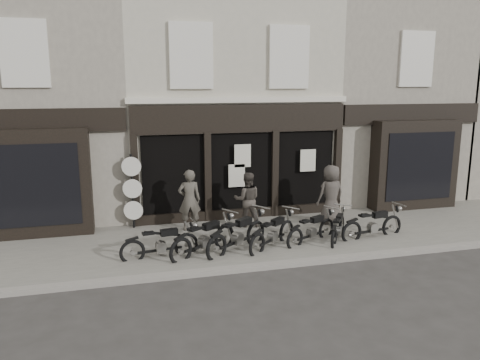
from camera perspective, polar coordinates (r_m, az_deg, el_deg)
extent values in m
plane|color=#2D2B28|center=(13.23, 3.47, -8.52)|extent=(90.00, 90.00, 0.00)
cube|color=#615D55|center=(14.02, 2.33, -7.07)|extent=(30.00, 4.20, 0.12)
cube|color=gray|center=(12.10, 5.34, -10.20)|extent=(30.00, 0.25, 0.13)
cube|color=#B2A998|center=(18.21, -2.32, 10.22)|extent=(7.20, 6.00, 8.20)
cube|color=black|center=(15.25, 0.20, 7.50)|extent=(7.10, 0.18, 0.90)
cube|color=black|center=(15.58, 0.14, 0.34)|extent=(6.50, 0.10, 2.95)
cube|color=black|center=(15.81, 0.20, -4.26)|extent=(7.10, 0.20, 0.44)
cube|color=beige|center=(15.25, 0.17, 9.76)|extent=(7.30, 0.22, 0.18)
cube|color=beige|center=(14.94, -5.97, 14.83)|extent=(1.35, 0.12, 2.00)
cube|color=black|center=(14.97, -5.99, 14.83)|extent=(1.05, 0.06, 1.70)
cube|color=beige|center=(15.75, 6.00, 14.67)|extent=(1.35, 0.12, 2.00)
cube|color=black|center=(15.78, 5.96, 14.66)|extent=(1.05, 0.06, 1.70)
cube|color=black|center=(15.00, -12.63, -0.19)|extent=(0.22, 0.22, 3.00)
cube|color=black|center=(15.24, -3.97, 0.25)|extent=(0.22, 0.22, 3.00)
cube|color=black|center=(15.82, 4.24, 0.67)|extent=(0.22, 0.22, 3.00)
cube|color=black|center=(16.70, 11.74, 1.04)|extent=(0.22, 0.22, 3.00)
cube|color=beige|center=(15.27, 0.31, 2.97)|extent=(0.55, 0.04, 0.75)
cube|color=beige|center=(16.06, 8.27, 2.38)|extent=(0.55, 0.04, 0.75)
cube|color=beige|center=(15.34, -0.41, 0.54)|extent=(0.55, 0.04, 0.75)
cube|color=gray|center=(17.96, -22.81, 9.31)|extent=(5.50, 6.00, 8.20)
cube|color=black|center=(14.92, -23.81, -0.39)|extent=(3.20, 0.70, 3.20)
cube|color=black|center=(14.58, -24.01, -0.67)|extent=(2.60, 0.06, 2.40)
cube|color=black|center=(14.97, -24.20, 6.59)|extent=(5.40, 0.16, 0.70)
cube|color=beige|center=(14.97, -24.82, 13.84)|extent=(1.30, 0.10, 1.90)
cube|color=black|center=(15.00, -24.80, 13.84)|extent=(1.00, 0.06, 1.60)
cube|color=gray|center=(20.53, 15.53, 9.98)|extent=(5.50, 6.00, 8.20)
cube|color=black|center=(17.94, 20.45, 1.76)|extent=(3.20, 0.70, 3.20)
cube|color=black|center=(17.66, 21.10, 1.56)|extent=(2.60, 0.06, 2.40)
cube|color=black|center=(17.98, 20.31, 7.58)|extent=(5.40, 0.16, 0.70)
cube|color=beige|center=(17.98, 20.73, 13.62)|extent=(1.30, 0.10, 1.90)
cube|color=black|center=(18.00, 20.68, 13.62)|extent=(1.00, 0.06, 1.60)
torus|color=black|center=(12.71, -6.56, -7.86)|extent=(0.68, 0.18, 0.67)
torus|color=black|center=(12.41, -12.98, -8.58)|extent=(0.68, 0.18, 0.67)
cube|color=black|center=(12.55, -9.73, -8.40)|extent=(1.17, 0.21, 0.06)
cube|color=gray|center=(12.53, -9.65, -8.05)|extent=(0.26, 0.21, 0.26)
cube|color=black|center=(12.46, -8.64, -6.31)|extent=(0.47, 0.23, 0.17)
cube|color=black|center=(12.34, -11.15, -6.39)|extent=(0.32, 0.24, 0.06)
cylinder|color=gray|center=(12.56, -5.68, -4.95)|extent=(0.12, 0.57, 0.04)
torus|color=black|center=(13.15, -1.92, -6.97)|extent=(0.67, 0.47, 0.73)
torus|color=black|center=(12.17, -7.23, -8.62)|extent=(0.67, 0.47, 0.73)
cube|color=black|center=(12.66, -4.46, -7.96)|extent=(1.12, 0.72, 0.06)
cube|color=gray|center=(12.64, -4.40, -7.57)|extent=(0.32, 0.30, 0.28)
cube|color=black|center=(12.68, -3.56, -5.55)|extent=(0.52, 0.42, 0.18)
cube|color=black|center=(12.29, -5.63, -5.95)|extent=(0.39, 0.35, 0.06)
cylinder|color=gray|center=(13.10, -1.20, -3.79)|extent=(0.36, 0.55, 0.04)
torus|color=black|center=(13.42, 1.90, -6.52)|extent=(0.68, 0.51, 0.76)
torus|color=black|center=(12.28, -2.89, -8.30)|extent=(0.68, 0.51, 0.76)
cube|color=black|center=(12.85, -0.38, -7.57)|extent=(1.12, 0.80, 0.07)
cube|color=gray|center=(12.84, -0.32, -7.17)|extent=(0.33, 0.32, 0.29)
cube|color=black|center=(12.90, 0.46, -5.10)|extent=(0.53, 0.45, 0.19)
cube|color=black|center=(12.44, -1.40, -5.53)|extent=(0.40, 0.37, 0.07)
cylinder|color=gray|center=(13.40, 2.58, -3.29)|extent=(0.40, 0.55, 0.04)
torus|color=black|center=(13.73, 5.66, -6.28)|extent=(0.60, 0.50, 0.69)
torus|color=black|center=(12.56, 2.09, -7.98)|extent=(0.60, 0.50, 0.69)
cube|color=black|center=(13.15, 3.95, -7.26)|extent=(0.98, 0.79, 0.06)
cube|color=gray|center=(13.14, 4.01, -6.90)|extent=(0.31, 0.30, 0.27)
cube|color=black|center=(13.22, 4.61, -5.04)|extent=(0.48, 0.43, 0.17)
cube|color=black|center=(12.75, 3.23, -5.46)|extent=(0.37, 0.35, 0.06)
cylinder|color=gray|center=(13.72, 6.21, -3.37)|extent=(0.39, 0.49, 0.04)
torus|color=black|center=(14.18, 10.46, -5.92)|extent=(0.62, 0.37, 0.65)
torus|color=black|center=(13.16, 6.70, -7.21)|extent=(0.62, 0.37, 0.65)
cube|color=black|center=(13.67, 8.65, -6.70)|extent=(1.04, 0.56, 0.06)
cube|color=gray|center=(13.66, 8.71, -6.38)|extent=(0.28, 0.26, 0.25)
cube|color=black|center=(13.73, 9.37, -4.72)|extent=(0.47, 0.35, 0.16)
cube|color=black|center=(13.32, 7.92, -5.01)|extent=(0.34, 0.30, 0.06)
cylinder|color=gray|center=(14.17, 11.08, -3.29)|extent=(0.28, 0.51, 0.03)
torus|color=black|center=(14.65, 12.26, -5.48)|extent=(0.43, 0.56, 0.63)
torus|color=black|center=(13.39, 11.38, -7.09)|extent=(0.43, 0.56, 0.63)
cube|color=black|center=(14.03, 11.83, -6.39)|extent=(0.67, 0.92, 0.06)
cube|color=gray|center=(14.02, 11.86, -6.08)|extent=(0.26, 0.28, 0.24)
cube|color=black|center=(14.13, 12.06, -4.46)|extent=(0.37, 0.44, 0.16)
cube|color=black|center=(13.63, 11.72, -4.89)|extent=(0.31, 0.33, 0.06)
cylinder|color=gray|center=(14.68, 12.48, -2.98)|extent=(0.46, 0.34, 0.03)
torus|color=black|center=(14.87, 17.99, -5.41)|extent=(0.70, 0.20, 0.69)
torus|color=black|center=(13.95, 13.44, -6.27)|extent=(0.70, 0.20, 0.69)
cube|color=black|center=(14.41, 15.78, -5.98)|extent=(1.20, 0.25, 0.06)
cube|color=gray|center=(14.40, 15.86, -5.66)|extent=(0.27, 0.22, 0.27)
cube|color=black|center=(14.44, 16.69, -4.05)|extent=(0.49, 0.25, 0.17)
cube|color=black|center=(14.07, 14.93, -4.19)|extent=(0.34, 0.25, 0.06)
cylinder|color=gray|center=(14.84, 18.80, -2.79)|extent=(0.13, 0.59, 0.04)
imported|color=#454038|center=(14.39, -6.19, -2.44)|extent=(0.71, 0.49, 1.90)
imported|color=#3D3731|center=(14.72, 0.88, -2.39)|extent=(0.96, 0.81, 1.73)
imported|color=#3F3934|center=(15.28, 11.01, -1.73)|extent=(1.03, 0.76, 1.91)
cylinder|color=black|center=(15.18, -12.76, -5.99)|extent=(0.38, 0.38, 0.06)
cylinder|color=black|center=(14.86, -12.97, -1.59)|extent=(0.07, 0.07, 2.45)
cylinder|color=black|center=(14.66, -13.11, 1.63)|extent=(0.60, 0.14, 0.60)
cylinder|color=beige|center=(14.64, -13.11, 1.61)|extent=(0.59, 0.11, 0.60)
cylinder|color=black|center=(14.80, -12.99, -1.02)|extent=(0.60, 0.14, 0.60)
cylinder|color=beige|center=(14.77, -12.99, -1.04)|extent=(0.59, 0.11, 0.60)
cylinder|color=black|center=(14.96, -12.87, -3.61)|extent=(0.60, 0.14, 0.60)
cylinder|color=beige|center=(14.94, -12.87, -3.64)|extent=(0.59, 0.11, 0.60)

